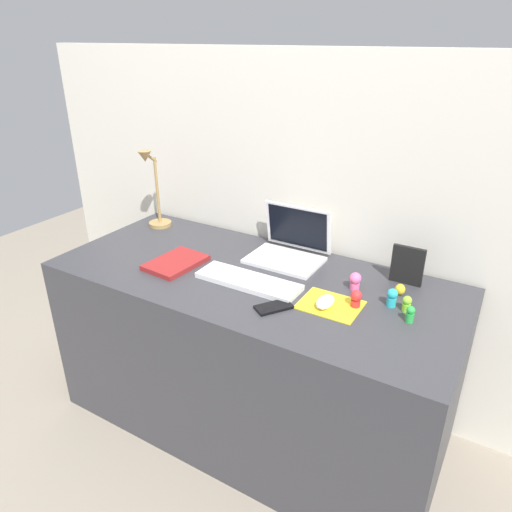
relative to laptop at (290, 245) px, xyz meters
name	(u,v)px	position (x,y,z in m)	size (l,w,h in m)	color
ground_plane	(252,418)	(-0.05, -0.23, -0.79)	(6.00, 6.00, 0.00)	gray
back_wall	(296,233)	(-0.05, 0.16, -0.01)	(2.81, 0.05, 1.56)	silver
desk	(252,352)	(-0.05, -0.23, -0.42)	(1.61, 0.71, 0.74)	#38383D
laptop	(290,245)	(0.00, 0.00, 0.00)	(0.30, 0.25, 0.21)	white
keyboard	(248,281)	(-0.03, -0.29, -0.04)	(0.41, 0.13, 0.02)	white
mousepad	(330,305)	(0.30, -0.28, -0.05)	(0.21, 0.17, 0.00)	yellow
mouse	(325,302)	(0.29, -0.30, -0.03)	(0.06, 0.10, 0.03)	white
cell_phone	(274,307)	(0.14, -0.40, -0.05)	(0.06, 0.13, 0.01)	black
desk_lamp	(154,191)	(-0.72, -0.03, 0.13)	(0.11, 0.15, 0.38)	#A5844C
notebook_pad	(176,263)	(-0.37, -0.31, -0.04)	(0.17, 0.24, 0.02)	maroon
picture_frame	(407,265)	(0.48, 0.02, 0.02)	(0.12, 0.02, 0.15)	black
toy_figurine_green	(410,314)	(0.57, -0.25, -0.02)	(0.03, 0.03, 0.06)	green
toy_figurine_red	(356,298)	(0.38, -0.25, -0.02)	(0.04, 0.04, 0.07)	red
toy_figurine_cyan	(392,297)	(0.48, -0.18, -0.02)	(0.04, 0.04, 0.07)	#28B7CC
toy_figurine_pink	(355,281)	(0.33, -0.13, -0.02)	(0.04, 0.04, 0.07)	pink
toy_figurine_yellow	(400,289)	(0.49, -0.08, -0.03)	(0.04, 0.04, 0.04)	yellow
toy_figurine_lime	(407,303)	(0.54, -0.18, -0.02)	(0.03, 0.03, 0.06)	#8CDB33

